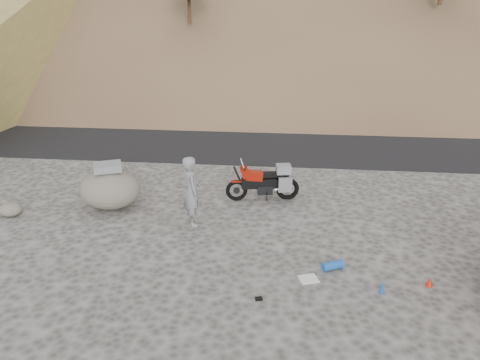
# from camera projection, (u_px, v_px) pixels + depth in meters

# --- Properties ---
(ground) EXTENTS (140.00, 140.00, 0.00)m
(ground) POSITION_uv_depth(u_px,v_px,m) (245.00, 246.00, 11.21)
(ground) COLOR #423F3D
(ground) RESTS_ON ground
(road) EXTENTS (120.00, 7.00, 0.05)m
(road) POSITION_uv_depth(u_px,v_px,m) (264.00, 137.00, 19.52)
(road) COLOR black
(road) RESTS_ON ground
(motorcycle) EXTENTS (2.14, 0.83, 1.28)m
(motorcycle) POSITION_uv_depth(u_px,v_px,m) (266.00, 182.00, 13.49)
(motorcycle) COLOR black
(motorcycle) RESTS_ON ground
(man) EXTENTS (0.65, 0.79, 1.86)m
(man) POSITION_uv_depth(u_px,v_px,m) (193.00, 223.00, 12.29)
(man) COLOR gray
(man) RESTS_ON ground
(boulder) EXTENTS (1.90, 1.69, 1.28)m
(boulder) POSITION_uv_depth(u_px,v_px,m) (110.00, 188.00, 13.03)
(boulder) COLOR #605C53
(boulder) RESTS_ON ground
(small_rock) EXTENTS (0.73, 0.69, 0.37)m
(small_rock) POSITION_uv_depth(u_px,v_px,m) (11.00, 209.00, 12.67)
(small_rock) COLOR #605C53
(small_rock) RESTS_ON ground
(gear_white_cloth) EXTENTS (0.48, 0.45, 0.01)m
(gear_white_cloth) POSITION_uv_depth(u_px,v_px,m) (309.00, 279.00, 9.91)
(gear_white_cloth) COLOR white
(gear_white_cloth) RESTS_ON ground
(gear_blue_mat) EXTENTS (0.51, 0.38, 0.19)m
(gear_blue_mat) POSITION_uv_depth(u_px,v_px,m) (333.00, 265.00, 10.23)
(gear_blue_mat) COLOR #1C55AA
(gear_blue_mat) RESTS_ON ground
(gear_bottle) EXTENTS (0.09, 0.09, 0.22)m
(gear_bottle) POSITION_uv_depth(u_px,v_px,m) (382.00, 289.00, 9.40)
(gear_bottle) COLOR #1C55AA
(gear_bottle) RESTS_ON ground
(gear_funnel) EXTENTS (0.18, 0.18, 0.20)m
(gear_funnel) POSITION_uv_depth(u_px,v_px,m) (430.00, 282.00, 9.65)
(gear_funnel) COLOR red
(gear_funnel) RESTS_ON ground
(gear_glove_a) EXTENTS (0.16, 0.13, 0.04)m
(gear_glove_a) POSITION_uv_depth(u_px,v_px,m) (259.00, 299.00, 9.25)
(gear_glove_a) COLOR black
(gear_glove_a) RESTS_ON ground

